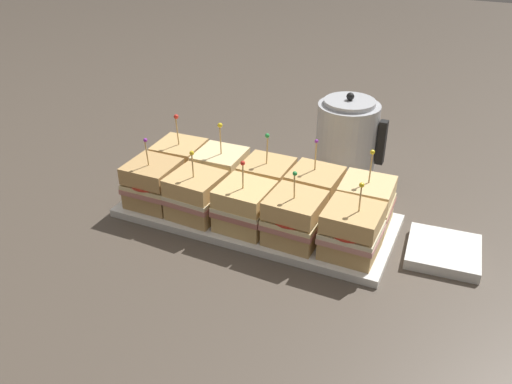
{
  "coord_description": "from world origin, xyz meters",
  "views": [
    {
      "loc": [
        0.44,
        -0.98,
        0.7
      ],
      "look_at": [
        0.0,
        0.0,
        0.07
      ],
      "focal_mm": 38.0,
      "sensor_mm": 36.0,
      "label": 1
    }
  ],
  "objects": [
    {
      "name": "sandwich_front_center",
      "position": [
        -0.0,
        -0.06,
        0.07
      ],
      "size": [
        0.12,
        0.12,
        0.17
      ],
      "color": "tan",
      "rests_on": "serving_platter"
    },
    {
      "name": "sandwich_back_right",
      "position": [
        0.12,
        0.06,
        0.07
      ],
      "size": [
        0.12,
        0.12,
        0.18
      ],
      "color": "tan",
      "rests_on": "serving_platter"
    },
    {
      "name": "sandwich_front_far_left",
      "position": [
        -0.24,
        -0.06,
        0.07
      ],
      "size": [
        0.12,
        0.12,
        0.17
      ],
      "color": "tan",
      "rests_on": "serving_platter"
    },
    {
      "name": "ground_plane",
      "position": [
        0.0,
        0.0,
        0.0
      ],
      "size": [
        6.0,
        6.0,
        0.0
      ],
      "primitive_type": "plane",
      "color": "#4C4238"
    },
    {
      "name": "sandwich_back_far_left",
      "position": [
        -0.24,
        0.06,
        0.07
      ],
      "size": [
        0.12,
        0.12,
        0.19
      ],
      "color": "tan",
      "rests_on": "serving_platter"
    },
    {
      "name": "kettle_steel",
      "position": [
        0.12,
        0.31,
        0.1
      ],
      "size": [
        0.18,
        0.16,
        0.23
      ],
      "color": "#B7BABF",
      "rests_on": "ground_plane"
    },
    {
      "name": "sandwich_back_left",
      "position": [
        -0.12,
        0.06,
        0.07
      ],
      "size": [
        0.12,
        0.12,
        0.19
      ],
      "color": "beige",
      "rests_on": "serving_platter"
    },
    {
      "name": "sandwich_back_far_right",
      "position": [
        0.24,
        0.06,
        0.07
      ],
      "size": [
        0.12,
        0.12,
        0.18
      ],
      "color": "#DBB77A",
      "rests_on": "serving_platter"
    },
    {
      "name": "sandwich_back_center",
      "position": [
        -0.0,
        0.06,
        0.07
      ],
      "size": [
        0.12,
        0.12,
        0.18
      ],
      "color": "tan",
      "rests_on": "serving_platter"
    },
    {
      "name": "napkin_stack",
      "position": [
        0.42,
        0.03,
        0.01
      ],
      "size": [
        0.16,
        0.16,
        0.02
      ],
      "color": "white",
      "rests_on": "ground_plane"
    },
    {
      "name": "sandwich_front_left",
      "position": [
        -0.12,
        -0.06,
        0.07
      ],
      "size": [
        0.12,
        0.12,
        0.17
      ],
      "color": "tan",
      "rests_on": "serving_platter"
    },
    {
      "name": "serving_platter",
      "position": [
        0.0,
        0.0,
        0.01
      ],
      "size": [
        0.64,
        0.26,
        0.02
      ],
      "color": "white",
      "rests_on": "ground_plane"
    },
    {
      "name": "sandwich_front_right",
      "position": [
        0.12,
        -0.06,
        0.07
      ],
      "size": [
        0.12,
        0.12,
        0.17
      ],
      "color": "tan",
      "rests_on": "serving_platter"
    },
    {
      "name": "sandwich_front_far_right",
      "position": [
        0.24,
        -0.06,
        0.07
      ],
      "size": [
        0.12,
        0.12,
        0.17
      ],
      "color": "tan",
      "rests_on": "serving_platter"
    }
  ]
}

